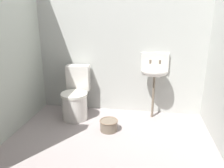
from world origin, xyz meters
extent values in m
cube|color=gray|center=(0.00, 0.00, -0.04)|extent=(3.03, 2.46, 0.08)
cube|color=#B2B3AD|center=(0.00, 1.08, 1.22)|extent=(3.03, 0.10, 2.43)
cube|color=#ABB2A6|center=(-1.37, 0.10, 1.22)|extent=(0.10, 2.26, 2.43)
cylinder|color=silver|center=(-0.63, 0.59, 0.19)|extent=(0.40, 0.40, 0.38)
cylinder|color=silver|center=(-0.63, 0.59, 0.40)|extent=(0.43, 0.43, 0.04)
cube|color=silver|center=(-0.65, 0.89, 0.58)|extent=(0.37, 0.20, 0.40)
cylinder|color=#6D5F4F|center=(0.55, 0.84, 0.33)|extent=(0.04, 0.04, 0.66)
ellipsoid|color=silver|center=(0.55, 0.84, 0.75)|extent=(0.40, 0.32, 0.18)
cube|color=silver|center=(0.55, 1.00, 0.85)|extent=(0.42, 0.04, 0.28)
cylinder|color=#6D5F4F|center=(0.48, 0.90, 0.87)|extent=(0.04, 0.04, 0.06)
cylinder|color=#6D5F4F|center=(0.62, 0.90, 0.87)|extent=(0.04, 0.04, 0.06)
cylinder|color=#6D5F4F|center=(-0.05, 0.31, 0.07)|extent=(0.24, 0.24, 0.15)
torus|color=brown|center=(-0.05, 0.31, 0.15)|extent=(0.26, 0.26, 0.02)
camera|label=1|loc=(0.42, -2.35, 1.54)|focal=34.96mm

